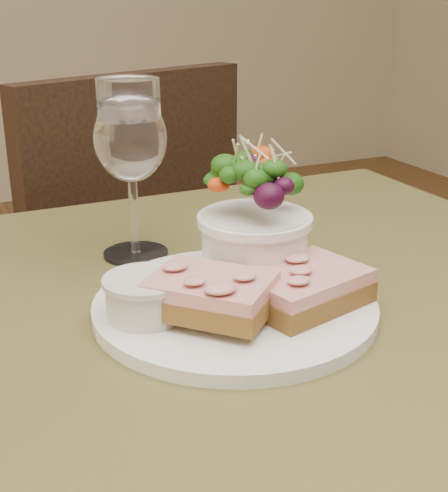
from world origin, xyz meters
name	(u,v)px	position (x,y,z in m)	size (l,w,h in m)	color
cafe_table	(258,416)	(0.00, 0.00, 0.65)	(0.80, 0.80, 0.75)	#4B4720
chair_far	(95,373)	(0.01, 0.72, 0.29)	(0.54, 0.54, 0.90)	black
dinner_plate	(235,306)	(-0.01, 0.02, 0.76)	(0.25, 0.25, 0.01)	white
sandwich_front	(303,287)	(0.04, -0.01, 0.78)	(0.12, 0.10, 0.03)	#4E3015
sandwich_back	(211,294)	(-0.05, 0.00, 0.78)	(0.12, 0.12, 0.03)	#4E3015
ramekin	(145,295)	(-0.10, 0.02, 0.78)	(0.07, 0.07, 0.04)	beige
salad_bowl	(255,217)	(0.03, 0.07, 0.82)	(0.10, 0.10, 0.13)	white
garnish	(136,277)	(-0.08, 0.09, 0.77)	(0.05, 0.04, 0.02)	#13380A
wine_glass	(131,144)	(-0.05, 0.19, 0.87)	(0.08, 0.08, 0.18)	white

